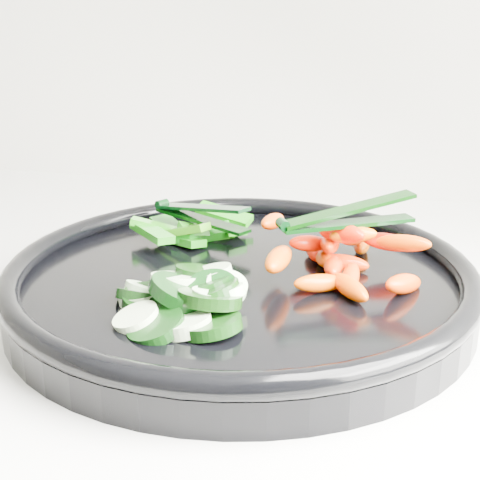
# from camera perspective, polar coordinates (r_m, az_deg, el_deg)

# --- Properties ---
(veggie_tray) EXTENTS (0.45, 0.45, 0.04)m
(veggie_tray) POSITION_cam_1_polar(r_m,az_deg,el_deg) (0.54, -0.00, -3.48)
(veggie_tray) COLOR black
(veggie_tray) RESTS_ON counter
(cucumber_pile) EXTENTS (0.11, 0.13, 0.04)m
(cucumber_pile) POSITION_cam_1_polar(r_m,az_deg,el_deg) (0.48, -5.08, -4.82)
(cucumber_pile) COLOR black
(cucumber_pile) RESTS_ON veggie_tray
(carrot_pile) EXTENTS (0.14, 0.14, 0.05)m
(carrot_pile) POSITION_cam_1_polar(r_m,az_deg,el_deg) (0.54, 8.49, -1.20)
(carrot_pile) COLOR #F66100
(carrot_pile) RESTS_ON veggie_tray
(pepper_pile) EXTENTS (0.11, 0.11, 0.04)m
(pepper_pile) POSITION_cam_1_polar(r_m,az_deg,el_deg) (0.63, -4.14, 0.79)
(pepper_pile) COLOR #11700A
(pepper_pile) RESTS_ON veggie_tray
(tong_carrot) EXTENTS (0.10, 0.07, 0.02)m
(tong_carrot) POSITION_cam_1_polar(r_m,az_deg,el_deg) (0.53, 8.90, 1.95)
(tong_carrot) COLOR black
(tong_carrot) RESTS_ON carrot_pile
(tong_pepper) EXTENTS (0.11, 0.06, 0.02)m
(tong_pepper) POSITION_cam_1_polar(r_m,az_deg,el_deg) (0.62, -3.56, 2.31)
(tong_pepper) COLOR black
(tong_pepper) RESTS_ON pepper_pile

